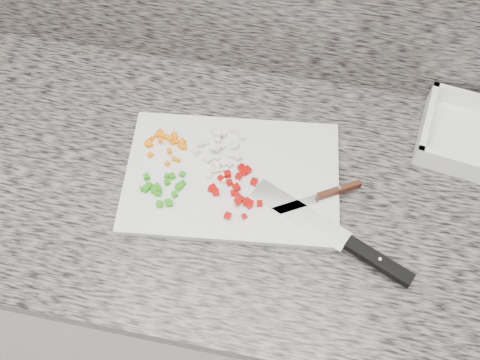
% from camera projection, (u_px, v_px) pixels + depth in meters
% --- Properties ---
extents(cabinet, '(3.92, 0.62, 0.86)m').
position_uv_depth(cabinet, '(222.00, 267.00, 1.45)').
color(cabinet, silver).
rests_on(cabinet, ground).
extents(countertop, '(3.96, 0.64, 0.04)m').
position_uv_depth(countertop, '(215.00, 183.00, 1.06)').
color(countertop, '#635D57').
rests_on(countertop, cabinet).
extents(cutting_board, '(0.44, 0.32, 0.01)m').
position_uv_depth(cutting_board, '(232.00, 177.00, 1.04)').
color(cutting_board, silver).
rests_on(cutting_board, countertop).
extents(carrot_pile, '(0.09, 0.08, 0.02)m').
position_uv_depth(carrot_pile, '(167.00, 142.00, 1.07)').
color(carrot_pile, orange).
rests_on(carrot_pile, cutting_board).
extents(onion_pile, '(0.10, 0.10, 0.02)m').
position_uv_depth(onion_pile, '(222.00, 147.00, 1.06)').
color(onion_pile, silver).
rests_on(onion_pile, cutting_board).
extents(green_pepper_pile, '(0.09, 0.08, 0.02)m').
position_uv_depth(green_pepper_pile, '(162.00, 189.00, 1.01)').
color(green_pepper_pile, '#248C0C').
rests_on(green_pepper_pile, cutting_board).
extents(red_pepper_pile, '(0.11, 0.12, 0.02)m').
position_uv_depth(red_pepper_pile, '(237.00, 188.00, 1.01)').
color(red_pepper_pile, '#A70402').
rests_on(red_pepper_pile, cutting_board).
extents(garlic_pile, '(0.05, 0.05, 0.01)m').
position_uv_depth(garlic_pile, '(218.00, 172.00, 1.03)').
color(garlic_pile, beige).
rests_on(garlic_pile, cutting_board).
extents(chef_knife, '(0.31, 0.17, 0.02)m').
position_uv_depth(chef_knife, '(351.00, 244.00, 0.95)').
color(chef_knife, silver).
rests_on(chef_knife, cutting_board).
extents(paring_knife, '(0.16, 0.10, 0.02)m').
position_uv_depth(paring_knife, '(328.00, 194.00, 1.01)').
color(paring_knife, silver).
rests_on(paring_knife, cutting_board).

